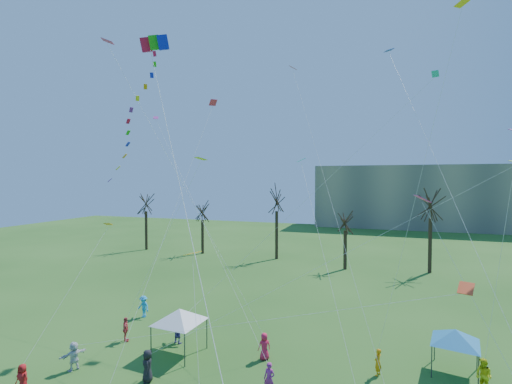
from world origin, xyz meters
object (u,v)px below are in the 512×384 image
(canopy_tent_white, at_px, (180,315))
(big_box_kite, at_px, (138,118))
(canopy_tent_blue, at_px, (455,336))
(distant_building, at_px, (446,197))

(canopy_tent_white, bearing_deg, big_box_kite, -106.36)
(big_box_kite, relative_size, canopy_tent_blue, 6.59)
(distant_building, height_order, canopy_tent_white, distant_building)
(big_box_kite, height_order, canopy_tent_blue, big_box_kite)
(canopy_tent_blue, bearing_deg, canopy_tent_white, -169.77)
(distant_building, height_order, canopy_tent_blue, distant_building)
(canopy_tent_blue, bearing_deg, distant_building, 80.99)
(big_box_kite, distance_m, canopy_tent_white, 13.04)
(canopy_tent_blue, bearing_deg, big_box_kite, -161.28)
(big_box_kite, bearing_deg, canopy_tent_blue, 18.72)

